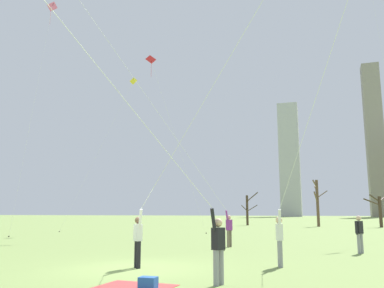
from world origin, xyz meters
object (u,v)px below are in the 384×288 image
object	(u,v)px
kite_flyer_midfield_right_blue	(304,162)
distant_kite_drifting_right_red	(156,77)
distant_kite_low_near_trees_purple	(374,8)
picnic_spot	(142,285)
distant_kite_drifting_left_pink	(48,28)
bare_tree_leftmost	(317,201)
distant_kite_high_overhead_yellow	(123,101)
bare_tree_rightmost	(379,209)
kite_flyer_midfield_center_teal	(139,144)
kite_flyer_foreground_right_white	(194,176)
bare_tree_left_of_center	(248,209)
kite_flyer_midfield_left_green	(168,185)
bystander_strolling_midfield	(359,232)

from	to	relation	value
kite_flyer_midfield_right_blue	distant_kite_drifting_right_red	size ratio (longest dim) A/B	1.07
distant_kite_low_near_trees_purple	picnic_spot	bearing A→B (deg)	-108.51
distant_kite_drifting_left_pink	bare_tree_leftmost	size ratio (longest dim) A/B	3.38
kite_flyer_midfield_right_blue	distant_kite_high_overhead_yellow	xyz separation A→B (m)	(-17.88, 22.05, 9.39)
distant_kite_low_near_trees_purple	distant_kite_drifting_left_pink	distance (m)	28.72
bare_tree_leftmost	bare_tree_rightmost	distance (m)	7.15
distant_kite_drifting_right_red	bare_tree_rightmost	bearing A→B (deg)	50.31
kite_flyer_midfield_center_teal	distant_kite_drifting_left_pink	xyz separation A→B (m)	(-17.82, 18.86, 14.00)
bare_tree_leftmost	distant_kite_drifting_right_red	bearing A→B (deg)	-117.41
kite_flyer_midfield_right_blue	bare_tree_rightmost	size ratio (longest dim) A/B	4.12
kite_flyer_foreground_right_white	bare_tree_left_of_center	xyz separation A→B (m)	(-3.99, 36.73, -1.32)
kite_flyer_foreground_right_white	distant_kite_drifting_right_red	bearing A→B (deg)	121.87
distant_kite_low_near_trees_purple	bare_tree_leftmost	world-z (taller)	distant_kite_low_near_trees_purple
kite_flyer_midfield_left_green	bare_tree_leftmost	xyz separation A→B (m)	(3.71, 42.15, 0.64)
kite_flyer_midfield_center_teal	kite_flyer_midfield_right_blue	distance (m)	5.70
bystander_strolling_midfield	distant_kite_drifting_left_pink	bearing A→B (deg)	162.60
distant_kite_high_overhead_yellow	bare_tree_rightmost	distance (m)	32.74
kite_flyer_foreground_right_white	distant_kite_high_overhead_yellow	world-z (taller)	kite_flyer_foreground_right_white
kite_flyer_midfield_center_teal	picnic_spot	world-z (taller)	kite_flyer_midfield_center_teal
distant_kite_drifting_left_pink	bare_tree_leftmost	bearing A→B (deg)	52.51
distant_kite_drifting_right_red	bare_tree_leftmost	xyz separation A→B (m)	(12.21, 23.54, -9.87)
kite_flyer_midfield_center_teal	distant_kite_drifting_left_pink	world-z (taller)	distant_kite_drifting_left_pink
kite_flyer_midfield_right_blue	kite_flyer_midfield_left_green	bearing A→B (deg)	-166.02
distant_kite_drifting_left_pink	bare_tree_rightmost	distance (m)	41.39
distant_kite_low_near_trees_purple	distant_kite_drifting_left_pink	size ratio (longest dim) A/B	1.12
bare_tree_leftmost	distant_kite_drifting_left_pink	bearing A→B (deg)	-127.49
distant_kite_high_overhead_yellow	bare_tree_left_of_center	world-z (taller)	distant_kite_high_overhead_yellow
distant_kite_low_near_trees_purple	picnic_spot	distance (m)	35.38
distant_kite_drifting_right_red	bare_tree_left_of_center	distance (m)	27.96
distant_kite_high_overhead_yellow	picnic_spot	size ratio (longest dim) A/B	8.05
kite_flyer_midfield_left_green	distant_kite_drifting_right_red	bearing A→B (deg)	114.52
distant_kite_drifting_right_red	bare_tree_left_of_center	size ratio (longest dim) A/B	3.30
distant_kite_low_near_trees_purple	kite_flyer_foreground_right_white	bearing A→B (deg)	-122.18
kite_flyer_foreground_right_white	bare_tree_rightmost	xyz separation A→B (m)	(12.34, 34.36, -1.35)
distant_kite_high_overhead_yellow	distant_kite_drifting_left_pink	bearing A→B (deg)	-111.47
distant_kite_low_near_trees_purple	bystander_strolling_midfield	bearing A→B (deg)	-102.24
picnic_spot	bare_tree_rightmost	xyz separation A→B (m)	(10.42, 44.33, 2.08)
kite_flyer_midfield_center_teal	kite_flyer_foreground_right_white	distance (m)	11.47
kite_flyer_midfield_left_green	bare_tree_left_of_center	xyz separation A→B (m)	(-5.56, 44.20, -0.37)
kite_flyer_midfield_right_blue	distant_kite_low_near_trees_purple	xyz separation A→B (m)	(5.71, 24.36, 16.58)
kite_flyer_midfield_center_teal	distant_kite_drifting_right_red	bearing A→B (deg)	112.56
bystander_strolling_midfield	distant_kite_drifting_right_red	world-z (taller)	distant_kite_drifting_right_red
picnic_spot	bare_tree_leftmost	bearing A→B (deg)	85.70
distant_kite_high_overhead_yellow	bare_tree_leftmost	bearing A→B (deg)	47.33
kite_flyer_midfield_right_blue	bystander_strolling_midfield	size ratio (longest dim) A/B	9.91
distant_kite_high_overhead_yellow	bare_tree_leftmost	world-z (taller)	distant_kite_high_overhead_yellow
picnic_spot	bare_tree_leftmost	size ratio (longest dim) A/B	0.32
bare_tree_leftmost	bare_tree_rightmost	xyz separation A→B (m)	(7.06, -0.32, -1.04)
kite_flyer_midfield_right_blue	picnic_spot	size ratio (longest dim) A/B	8.51
bystander_strolling_midfield	distant_kite_drifting_right_red	xyz separation A→B (m)	(-14.40, 10.68, 12.18)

